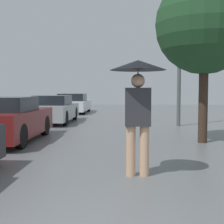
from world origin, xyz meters
TOP-DOWN VIEW (x-y plane):
  - pedestrian at (0.18, 3.12)m, footprint 0.93×0.93m
  - parked_car_second at (-3.33, 6.62)m, footprint 1.71×3.82m
  - parked_car_third at (-3.15, 11.81)m, footprint 1.64×4.21m
  - parked_car_farthest at (-3.28, 18.07)m, footprint 1.88×4.53m
  - tree at (2.13, 6.55)m, footprint 2.65×2.65m
  - street_lamp at (2.19, 10.63)m, footprint 0.27×0.27m

SIDE VIEW (x-z plane):
  - parked_car_third at x=-3.15m, z-range -0.03..1.18m
  - parked_car_farthest at x=-3.28m, z-range -0.04..1.20m
  - parked_car_second at x=-3.33m, z-range -0.03..1.22m
  - pedestrian at x=0.18m, z-range 0.47..2.38m
  - street_lamp at x=2.19m, z-range 0.27..4.82m
  - tree at x=2.13m, z-range 0.92..5.43m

